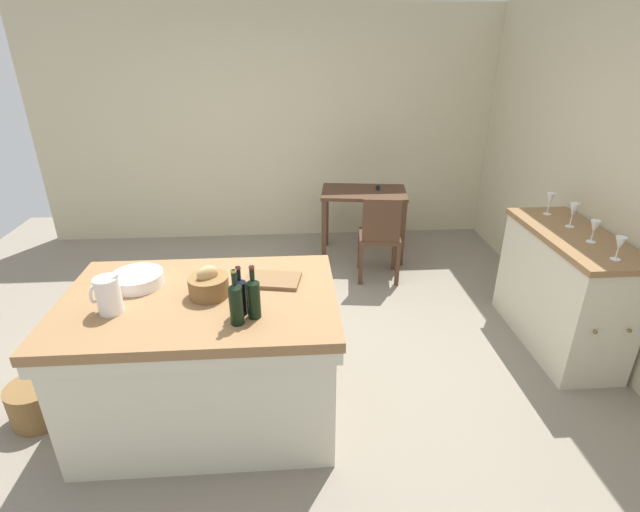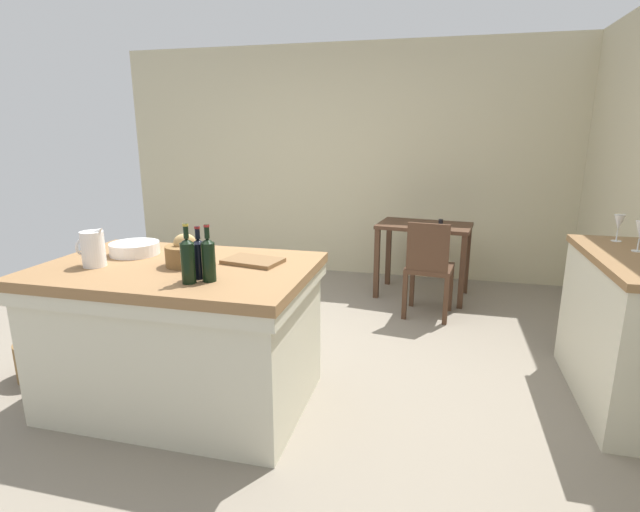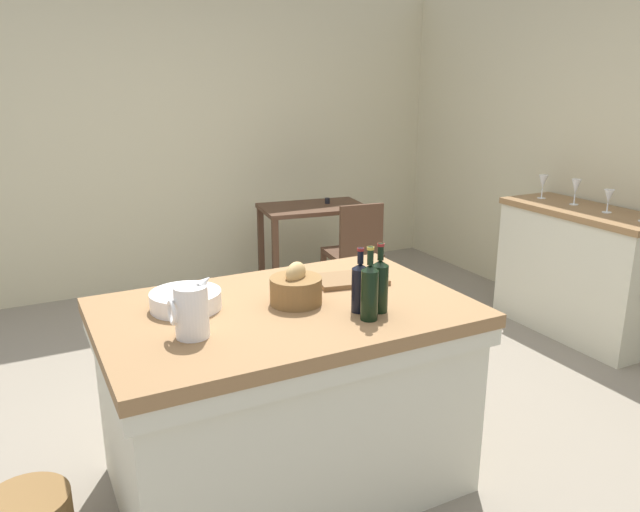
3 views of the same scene
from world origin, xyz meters
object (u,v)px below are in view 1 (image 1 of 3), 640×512
Objects in this scene: island_table at (206,354)px; wash_bowl at (137,279)px; wooden_chair at (380,235)px; wine_bottle_green at (236,302)px; side_cabinet at (562,290)px; wicker_hamper at (37,402)px; wine_glass_right at (550,200)px; wine_glass_middle at (573,211)px; wine_bottle_dark at (254,297)px; cutting_board at (272,280)px; pitcher at (108,295)px; wine_glass_left at (594,227)px; writing_desk at (364,202)px; wine_glass_far_left at (620,244)px; wine_bottle_amber at (240,295)px; bread_basket at (209,285)px.

wash_bowl is (-0.39, 0.17, 0.45)m from island_table.
wine_bottle_green is (-1.17, -2.11, 0.53)m from wooden_chair.
side_cabinet is 3.80m from wicker_hamper.
wine_bottle_green is 1.73× the size of wine_glass_right.
side_cabinet is 6.52× the size of wine_glass_middle.
cutting_board is at bearing 77.65° from wine_bottle_dark.
wooden_chair is 2.48m from wash_bowl.
wine_bottle_green is (-0.09, -0.06, 0.00)m from wine_bottle_dark.
side_cabinet is 4.92× the size of pitcher.
wash_bowl is 1.70× the size of wine_glass_right.
writing_desk is at bearing 124.02° from wine_glass_left.
wash_bowl is at bearing 150.51° from wine_bottle_dark.
writing_desk is at bearing 44.12° from wicker_hamper.
wash_bowl is at bearing 156.70° from island_table.
wine_bottle_green is 1.97× the size of wine_glass_far_left.
island_table is 2.71m from side_cabinet.
wash_bowl is 1.02× the size of wine_bottle_dark.
bread_basket is at bearing 133.47° from wine_bottle_amber.
wine_bottle_dark is (0.27, -0.25, 0.05)m from bread_basket.
wine_bottle_dark reaches higher than island_table.
wine_bottle_dark is at bearing -158.97° from side_cabinet.
wine_glass_middle is at bearing 16.65° from bread_basket.
side_cabinet reaches higher than cutting_board.
wooden_chair is (-1.21, 1.17, 0.01)m from side_cabinet.
writing_desk is at bearing 69.13° from wine_bottle_dark.
cutting_board is at bearing 19.82° from island_table.
wine_bottle_dark is 1.71m from wicker_hamper.
wooden_chair is 2.38m from wine_bottle_amber.
bread_basket is 1.45× the size of wine_glass_far_left.
wine_bottle_green is (0.70, -0.16, 0.02)m from pitcher.
cutting_board reaches higher than writing_desk.
wash_bowl is at bearing 178.88° from cutting_board.
cutting_board is at bearing -112.26° from writing_desk.
wooden_chair is 1.71m from wine_glass_middle.
pitcher is 1.10m from wicker_hamper.
wine_glass_middle is (2.24, 0.63, 0.17)m from cutting_board.
cutting_board is at bearing -1.12° from wash_bowl.
wine_bottle_dark is at bearing -150.32° from wine_glass_right.
wine_glass_left is 0.89× the size of wine_glass_right.
bread_basket is at bearing -175.68° from wine_glass_far_left.
pitcher is at bearing -15.00° from wicker_hamper.
wine_bottle_dark is at bearing 33.85° from wine_bottle_green.
bread_basket is 0.68× the size of wicker_hamper.
wine_bottle_green reaches higher than wine_glass_right.
wine_bottle_green reaches higher than wine_bottle_amber.
writing_desk is 2.60m from wine_glass_far_left.
cutting_board is 1.07× the size of wine_bottle_green.
wine_bottle_amber is 1.64m from wicker_hamper.
wooden_chair is at bearing 62.13° from wine_bottle_dark.
island_table is 0.67m from wine_bottle_dark.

